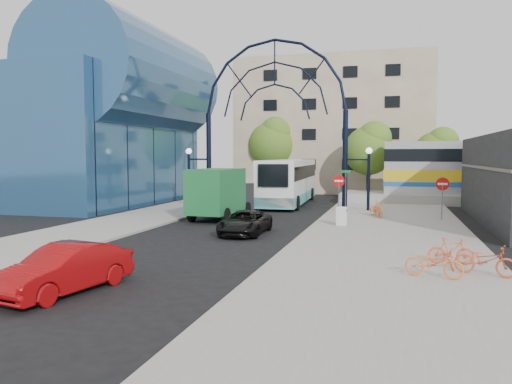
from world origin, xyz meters
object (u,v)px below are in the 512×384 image
(tree_north_a, at_px, (370,148))
(city_bus, at_px, (289,181))
(black_suv, at_px, (245,222))
(bike_far_b, at_px, (451,251))
(gateway_arch, at_px, (275,89))
(bike_far_c, at_px, (434,263))
(sandwich_board, at_px, (341,214))
(do_not_enter_sign, at_px, (442,188))
(bike_near_a, at_px, (376,209))
(bike_far_a, at_px, (485,260))
(street_name_sign, at_px, (346,182))
(red_sedan, at_px, (65,269))
(bike_near_b, at_px, (377,208))
(tree_north_c, at_px, (438,151))
(stop_sign, at_px, (339,184))
(green_truck, at_px, (221,194))
(tree_north_b, at_px, (274,142))

(tree_north_a, distance_m, city_bus, 9.98)
(black_suv, bearing_deg, bike_far_b, -30.17)
(gateway_arch, bearing_deg, bike_far_c, -63.18)
(sandwich_board, bearing_deg, do_not_enter_sign, 36.68)
(sandwich_board, bearing_deg, gateway_arch, 124.91)
(do_not_enter_sign, height_order, bike_near_a, do_not_enter_sign)
(tree_north_a, xyz_separation_m, bike_far_a, (4.93, -30.01, -4.00))
(bike_far_b, bearing_deg, bike_near_a, 15.38)
(street_name_sign, relative_size, red_sedan, 0.68)
(city_bus, distance_m, bike_near_b, 10.46)
(tree_north_c, relative_size, black_suv, 1.55)
(tree_north_c, bearing_deg, do_not_enter_sign, -93.58)
(gateway_arch, bearing_deg, street_name_sign, -15.07)
(stop_sign, bearing_deg, black_suv, -110.53)
(street_name_sign, xyz_separation_m, green_truck, (-7.12, -4.57, -0.60))
(stop_sign, distance_m, street_name_sign, 0.74)
(gateway_arch, xyz_separation_m, bike_near_a, (7.27, -3.41, -7.99))
(bike_near_a, relative_size, bike_far_b, 1.14)
(tree_north_b, xyz_separation_m, bike_near_a, (11.14, -19.34, -4.70))
(bike_near_b, bearing_deg, sandwich_board, -123.02)
(tree_north_c, relative_size, bike_far_a, 3.53)
(bike_far_b, bearing_deg, street_name_sign, 21.04)
(street_name_sign, bearing_deg, red_sedan, -105.03)
(tree_north_c, bearing_deg, street_name_sign, -114.31)
(tree_north_b, distance_m, bike_near_b, 22.51)
(bike_near_a, bearing_deg, stop_sign, 122.57)
(tree_north_c, bearing_deg, red_sedan, -109.02)
(gateway_arch, relative_size, street_name_sign, 4.87)
(street_name_sign, relative_size, tree_north_b, 0.35)
(bike_far_a, bearing_deg, black_suv, 76.22)
(gateway_arch, relative_size, tree_north_b, 1.70)
(gateway_arch, height_order, bike_near_a, gateway_arch)
(stop_sign, xyz_separation_m, red_sedan, (-5.38, -20.92, -1.31))
(sandwich_board, bearing_deg, black_suv, -141.56)
(street_name_sign, bearing_deg, sandwich_board, -86.54)
(tree_north_c, bearing_deg, bike_near_b, -105.85)
(tree_north_b, bearing_deg, black_suv, -79.39)
(city_bus, distance_m, bike_far_b, 23.37)
(stop_sign, height_order, sandwich_board, stop_sign)
(do_not_enter_sign, xyz_separation_m, tree_north_a, (-4.88, 15.93, 2.63))
(tree_north_a, relative_size, bike_far_b, 4.67)
(green_truck, distance_m, black_suv, 6.42)
(tree_north_a, xyz_separation_m, black_suv, (-4.87, -23.40, -4.02))
(tree_north_b, bearing_deg, sandwich_board, -68.41)
(tree_north_b, bearing_deg, stop_sign, -64.17)
(green_truck, bearing_deg, do_not_enter_sign, 11.50)
(tree_north_c, bearing_deg, black_suv, -113.17)
(green_truck, bearing_deg, bike_far_a, -40.19)
(bike_near_b, bearing_deg, street_name_sign, 127.86)
(tree_north_c, height_order, bike_far_b, tree_north_c)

